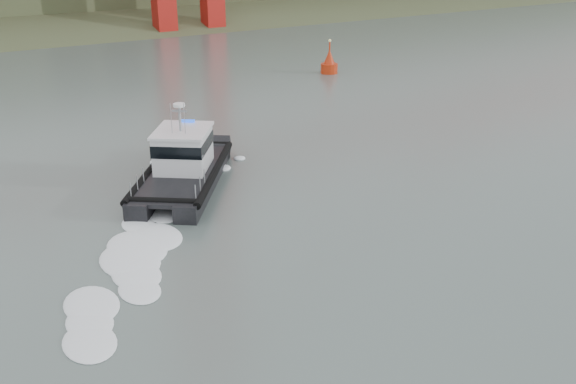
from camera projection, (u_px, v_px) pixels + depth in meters
ground at (362, 283)px, 30.42m from camera, size 400.00×400.00×0.00m
patrol_boat at (183, 165)px, 41.24m from camera, size 10.08×11.89×5.62m
nav_buoy at (329, 64)px, 72.21m from camera, size 1.93×1.93×4.02m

